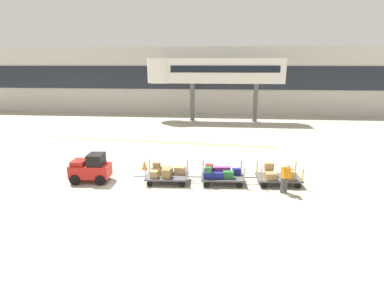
{
  "coord_description": "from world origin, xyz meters",
  "views": [
    {
      "loc": [
        4.94,
        -15.17,
        6.26
      ],
      "look_at": [
        3.4,
        1.16,
        1.54
      ],
      "focal_mm": 29.36,
      "sensor_mm": 36.0,
      "label": 1
    }
  ],
  "objects_px": {
    "baggage_tug": "(91,168)",
    "safety_cone_near": "(144,165)",
    "baggage_cart_lead": "(166,173)",
    "baggage_cart_tail": "(279,175)",
    "baggage_cart_middle": "(220,174)",
    "baggage_handler": "(285,177)"
  },
  "relations": [
    {
      "from": "baggage_cart_lead",
      "to": "safety_cone_near",
      "type": "relative_size",
      "value": 5.52
    },
    {
      "from": "baggage_cart_lead",
      "to": "baggage_cart_tail",
      "type": "bearing_deg",
      "value": 2.58
    },
    {
      "from": "baggage_cart_lead",
      "to": "baggage_handler",
      "type": "relative_size",
      "value": 1.94
    },
    {
      "from": "baggage_handler",
      "to": "safety_cone_near",
      "type": "relative_size",
      "value": 2.84
    },
    {
      "from": "safety_cone_near",
      "to": "baggage_cart_lead",
      "type": "bearing_deg",
      "value": -49.72
    },
    {
      "from": "baggage_handler",
      "to": "baggage_cart_lead",
      "type": "bearing_deg",
      "value": 171.4
    },
    {
      "from": "baggage_tug",
      "to": "baggage_cart_middle",
      "type": "relative_size",
      "value": 0.71
    },
    {
      "from": "baggage_tug",
      "to": "baggage_cart_lead",
      "type": "distance_m",
      "value": 4.1
    },
    {
      "from": "baggage_tug",
      "to": "baggage_cart_lead",
      "type": "bearing_deg",
      "value": 4.21
    },
    {
      "from": "baggage_tug",
      "to": "safety_cone_near",
      "type": "distance_m",
      "value": 3.35
    },
    {
      "from": "baggage_tug",
      "to": "baggage_handler",
      "type": "distance_m",
      "value": 10.26
    },
    {
      "from": "safety_cone_near",
      "to": "baggage_cart_tail",
      "type": "bearing_deg",
      "value": -12.52
    },
    {
      "from": "safety_cone_near",
      "to": "baggage_cart_middle",
      "type": "bearing_deg",
      "value": -22.22
    },
    {
      "from": "baggage_cart_middle",
      "to": "baggage_cart_tail",
      "type": "distance_m",
      "value": 3.11
    },
    {
      "from": "baggage_tug",
      "to": "baggage_handler",
      "type": "height_order",
      "value": "baggage_tug"
    },
    {
      "from": "baggage_tug",
      "to": "baggage_cart_tail",
      "type": "bearing_deg",
      "value": 3.23
    },
    {
      "from": "baggage_cart_middle",
      "to": "safety_cone_near",
      "type": "xyz_separation_m",
      "value": [
        -4.63,
        1.89,
        -0.24
      ]
    },
    {
      "from": "baggage_cart_tail",
      "to": "baggage_tug",
      "type": "bearing_deg",
      "value": -176.77
    },
    {
      "from": "baggage_cart_lead",
      "to": "baggage_cart_middle",
      "type": "distance_m",
      "value": 2.95
    },
    {
      "from": "baggage_handler",
      "to": "safety_cone_near",
      "type": "distance_m",
      "value": 8.39
    },
    {
      "from": "baggage_cart_middle",
      "to": "baggage_cart_tail",
      "type": "relative_size",
      "value": 1.0
    },
    {
      "from": "baggage_cart_lead",
      "to": "baggage_cart_middle",
      "type": "xyz_separation_m",
      "value": [
        2.95,
        0.1,
        0.01
      ]
    }
  ]
}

